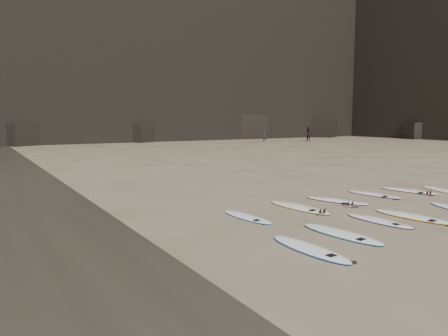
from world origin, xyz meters
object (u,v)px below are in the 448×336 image
object	(u,v)px
surfboard_9	(409,191)
surfboard_10	(441,190)
surfboard_2	(379,220)
person_a	(264,136)
surfboard_3	(413,216)
surfboard_6	(299,207)
surfboard_8	(374,194)
surfboard_7	(337,200)
surfboard_1	(341,233)
surfboard_0	(309,248)
surfboard_5	(247,217)
person_b	(308,134)

from	to	relation	value
surfboard_9	surfboard_10	bearing A→B (deg)	-33.33
surfboard_2	person_a	bearing A→B (deg)	55.69
surfboard_3	surfboard_6	bearing A→B (deg)	119.43
surfboard_8	surfboard_9	world-z (taller)	surfboard_9
surfboard_3	surfboard_7	distance (m)	3.16
surfboard_1	surfboard_2	size ratio (longest dim) A/B	1.14
person_a	surfboard_2	bearing A→B (deg)	44.91
surfboard_0	surfboard_6	bearing A→B (deg)	51.92
surfboard_5	surfboard_6	bearing A→B (deg)	2.26
surfboard_7	surfboard_8	distance (m)	2.27
surfboard_8	surfboard_6	bearing A→B (deg)	176.34
surfboard_2	surfboard_7	xyz separation A→B (m)	(1.22, 2.96, 0.00)
person_a	surfboard_9	bearing A→B (deg)	49.53
surfboard_2	surfboard_3	xyz separation A→B (m)	(1.34, -0.19, 0.01)
surfboard_10	surfboard_0	bearing A→B (deg)	-145.56
surfboard_2	surfboard_8	bearing A→B (deg)	39.28
surfboard_2	surfboard_8	size ratio (longest dim) A/B	0.97
surfboard_1	surfboard_8	size ratio (longest dim) A/B	1.10
surfboard_0	surfboard_9	distance (m)	10.05
surfboard_3	surfboard_8	distance (m)	3.99
surfboard_7	surfboard_10	xyz separation A→B (m)	(5.62, -0.48, -0.00)
surfboard_6	person_a	world-z (taller)	person_a
surfboard_7	person_a	size ratio (longest dim) A/B	1.61
surfboard_9	surfboard_1	bearing A→B (deg)	-167.00
surfboard_7	surfboard_9	xyz separation A→B (m)	(4.23, 0.06, -0.00)
surfboard_8	surfboard_9	distance (m)	1.98
surfboard_10	surfboard_9	bearing A→B (deg)	174.49
surfboard_7	surfboard_10	distance (m)	5.65
surfboard_1	surfboard_3	world-z (taller)	same
surfboard_1	surfboard_5	bearing A→B (deg)	105.47
surfboard_10	person_a	world-z (taller)	person_a
surfboard_2	surfboard_9	world-z (taller)	surfboard_9
surfboard_0	person_a	xyz separation A→B (m)	(26.34, 38.60, 0.72)
surfboard_0	surfboard_9	world-z (taller)	surfboard_0
surfboard_0	surfboard_3	bearing A→B (deg)	9.41
surfboard_7	person_a	xyz separation A→B (m)	(21.41, 34.52, 0.73)
surfboard_8	surfboard_0	bearing A→B (deg)	-158.84
surfboard_3	surfboard_5	world-z (taller)	surfboard_3
surfboard_5	surfboard_7	bearing A→B (deg)	1.79
surfboard_0	surfboard_2	xyz separation A→B (m)	(3.71, 1.11, -0.00)
surfboard_2	surfboard_3	size ratio (longest dim) A/B	0.88
surfboard_8	person_b	distance (m)	41.17
surfboard_3	person_a	size ratio (longest dim) A/B	1.70
surfboard_5	surfboard_10	world-z (taller)	same
surfboard_0	person_a	bearing A→B (deg)	54.79
surfboard_5	surfboard_10	xyz separation A→B (m)	(9.99, 0.07, 0.00)
surfboard_2	surfboard_5	distance (m)	3.96
person_b	surfboard_6	bearing A→B (deg)	-52.97
surfboard_3	surfboard_8	xyz separation A→B (m)	(2.13, 3.37, -0.00)
surfboard_6	surfboard_9	distance (m)	6.25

